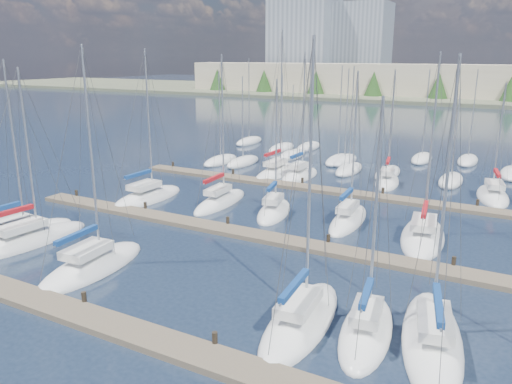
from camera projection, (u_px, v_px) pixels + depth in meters
The scene contains 21 objects.
ground at pixel (408, 145), 72.17m from camera, with size 400.00×400.00×0.00m, color #202D41.
dock_near at pixel (132, 332), 23.06m from camera, with size 44.00×1.93×1.10m.
dock_mid at pixel (270, 238), 34.91m from camera, with size 44.00×1.93×1.10m.
dock_far at pixel (338, 192), 46.76m from camera, with size 44.00×1.93×1.10m.
sailboat_n at pixel (277, 172), 54.41m from camera, with size 2.81×8.89×15.77m.
sailboat_a at pixel (16, 237), 35.08m from camera, with size 3.21×9.31×13.05m.
sailboat_l at pixel (423, 236), 35.20m from camera, with size 4.09×9.32×13.54m.
sailboat_j at pixel (274, 211), 40.76m from camera, with size 3.77×7.00×11.50m.
sailboat_d at pixel (301, 320), 24.05m from camera, with size 3.40×8.86×14.10m.
sailboat_p at pixel (387, 182), 50.34m from camera, with size 3.46×7.17×11.94m.
sailboat_b at pixel (29, 241), 34.39m from camera, with size 3.52×9.33×12.54m.
sailboat_q at pixel (493, 196), 45.29m from camera, with size 3.91×7.77×10.97m.
sailboat_c at pixel (93, 266), 30.29m from camera, with size 3.75×8.57×13.88m.
sailboat_f at pixel (432, 339), 22.48m from camera, with size 4.56×9.77×13.37m.
sailboat_k at pixel (348, 220), 38.69m from camera, with size 2.65×8.01×12.18m.
sailboat_o at pixel (300, 175), 52.92m from camera, with size 2.68×7.20×13.58m.
sailboat_i at pixel (220, 202), 43.51m from camera, with size 2.81×8.26×13.37m.
sailboat_h at pixel (148, 197), 44.94m from camera, with size 3.26×8.32×13.85m.
sailboat_e at pixel (366, 331), 23.15m from camera, with size 3.33×7.41×11.64m.
distant_boats at pixel (342, 160), 60.36m from camera, with size 36.93×20.75×13.30m.
shoreline at pixel (431, 72), 152.30m from camera, with size 400.00×60.00×38.00m.
Camera 1 is at (14.87, -13.24, 12.54)m, focal length 35.00 mm.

